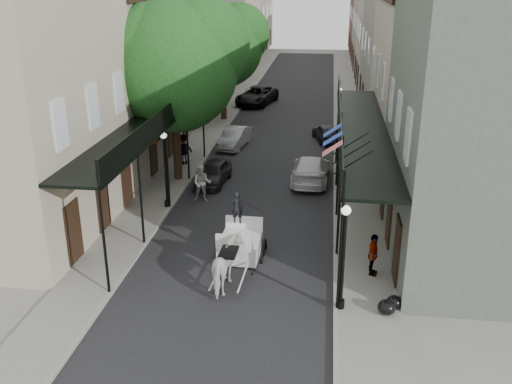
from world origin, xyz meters
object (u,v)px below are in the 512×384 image
(car_left_mid, at_px, (234,138))
(car_right_far, at_px, (326,133))
(pedestrian_walking, at_px, (202,183))
(car_right_near, at_px, (311,169))
(pedestrian_sidewalk_left, at_px, (183,149))
(lamppost_right_far, at_px, (339,115))
(carriage, at_px, (242,226))
(tree_far, at_px, (228,43))
(car_left_near, at_px, (213,173))
(tree_near, at_px, (181,61))
(lamppost_left, at_px, (165,168))
(car_left_far, at_px, (257,96))
(lamppost_right_near, at_px, (343,256))
(horse, at_px, (228,265))
(pedestrian_sidewalk_right, at_px, (373,255))

(car_left_mid, bearing_deg, car_right_far, 28.42)
(pedestrian_walking, bearing_deg, car_right_near, 29.48)
(pedestrian_sidewalk_left, bearing_deg, lamppost_right_far, 171.64)
(lamppost_right_far, distance_m, carriage, 16.65)
(tree_far, height_order, car_left_near, tree_far)
(tree_near, height_order, car_right_far, tree_near)
(pedestrian_walking, height_order, car_right_far, pedestrian_walking)
(pedestrian_sidewalk_left, bearing_deg, tree_near, 67.70)
(lamppost_left, distance_m, pedestrian_walking, 2.18)
(carriage, xyz_separation_m, car_right_far, (3.17, 17.16, -0.59))
(lamppost_right_far, xyz_separation_m, pedestrian_walking, (-6.74, -10.81, -1.11))
(tree_far, xyz_separation_m, pedestrian_sidewalk_left, (-0.68, -11.64, -4.82))
(tree_far, relative_size, car_right_near, 1.80)
(carriage, distance_m, car_left_near, 8.44)
(carriage, distance_m, pedestrian_sidewalk_left, 11.86)
(tree_far, height_order, car_left_far, tree_far)
(pedestrian_sidewalk_left, bearing_deg, tree_far, -132.88)
(tree_near, height_order, lamppost_left, tree_near)
(carriage, bearing_deg, lamppost_left, 137.35)
(pedestrian_sidewalk_left, bearing_deg, lamppost_left, 57.72)
(tree_far, relative_size, lamppost_right_near, 2.32)
(lamppost_right_near, distance_m, horse, 4.27)
(lamppost_right_near, distance_m, car_left_far, 32.86)
(horse, distance_m, car_right_far, 20.26)
(car_left_far, bearing_deg, tree_near, -81.54)
(pedestrian_sidewalk_left, bearing_deg, car_left_mid, -158.07)
(lamppost_right_far, relative_size, car_left_mid, 0.96)
(lamppost_left, distance_m, car_left_far, 24.17)
(lamppost_left, distance_m, horse, 8.25)
(pedestrian_walking, relative_size, car_left_near, 0.52)
(carriage, height_order, pedestrian_walking, carriage)
(car_left_mid, xyz_separation_m, car_right_far, (5.96, 2.18, -0.04))
(lamppost_right_near, height_order, horse, lamppost_right_near)
(pedestrian_sidewalk_right, bearing_deg, lamppost_right_far, 17.14)
(car_left_near, bearing_deg, carriage, -66.48)
(carriage, bearing_deg, car_left_far, 97.50)
(lamppost_right_far, height_order, car_right_far, lamppost_right_far)
(tree_near, bearing_deg, lamppost_right_near, -55.73)
(car_right_near, bearing_deg, car_left_far, -72.72)
(carriage, relative_size, pedestrian_sidewalk_left, 1.69)
(lamppost_right_near, bearing_deg, pedestrian_walking, 126.26)
(car_left_far, distance_m, car_right_far, 12.70)
(pedestrian_walking, xyz_separation_m, car_right_far, (5.99, 11.81, -0.35))
(car_left_near, bearing_deg, lamppost_right_near, -56.18)
(car_left_far, bearing_deg, car_left_near, -76.97)
(pedestrian_walking, relative_size, car_left_far, 0.34)
(lamppost_right_far, relative_size, horse, 1.72)
(tree_far, bearing_deg, car_left_far, 76.26)
(lamppost_left, bearing_deg, car_right_far, 60.16)
(lamppost_right_near, bearing_deg, lamppost_left, 135.71)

